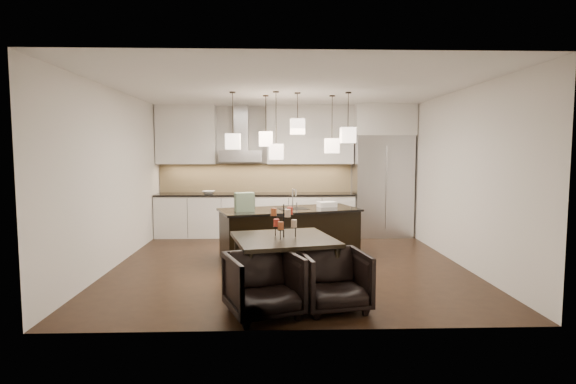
{
  "coord_description": "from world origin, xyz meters",
  "views": [
    {
      "loc": [
        -0.25,
        -7.17,
        1.82
      ],
      "look_at": [
        0.0,
        0.2,
        1.15
      ],
      "focal_mm": 28.0,
      "sensor_mm": 36.0,
      "label": 1
    }
  ],
  "objects_px": {
    "island_body": "(289,234)",
    "armchair_right": "(334,280)",
    "dining_table": "(284,265)",
    "armchair_left": "(264,285)",
    "refrigerator": "(382,186)"
  },
  "relations": [
    {
      "from": "island_body",
      "to": "armchair_left",
      "type": "height_order",
      "value": "island_body"
    },
    {
      "from": "island_body",
      "to": "dining_table",
      "type": "height_order",
      "value": "island_body"
    },
    {
      "from": "refrigerator",
      "to": "armchair_left",
      "type": "bearing_deg",
      "value": -117.52
    },
    {
      "from": "armchair_left",
      "to": "armchair_right",
      "type": "distance_m",
      "value": 0.82
    },
    {
      "from": "armchair_right",
      "to": "armchair_left",
      "type": "bearing_deg",
      "value": -177.55
    },
    {
      "from": "dining_table",
      "to": "armchair_left",
      "type": "distance_m",
      "value": 0.84
    },
    {
      "from": "armchair_left",
      "to": "armchair_right",
      "type": "relative_size",
      "value": 1.03
    },
    {
      "from": "refrigerator",
      "to": "dining_table",
      "type": "bearing_deg",
      "value": -119.49
    },
    {
      "from": "island_body",
      "to": "armchair_left",
      "type": "relative_size",
      "value": 2.94
    },
    {
      "from": "island_body",
      "to": "armchair_right",
      "type": "height_order",
      "value": "island_body"
    },
    {
      "from": "armchair_left",
      "to": "dining_table",
      "type": "bearing_deg",
      "value": 52.53
    },
    {
      "from": "dining_table",
      "to": "armchair_left",
      "type": "bearing_deg",
      "value": -119.66
    },
    {
      "from": "island_body",
      "to": "armchair_right",
      "type": "relative_size",
      "value": 3.02
    },
    {
      "from": "refrigerator",
      "to": "dining_table",
      "type": "height_order",
      "value": "refrigerator"
    },
    {
      "from": "island_body",
      "to": "armchair_right",
      "type": "bearing_deg",
      "value": -97.6
    }
  ]
}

